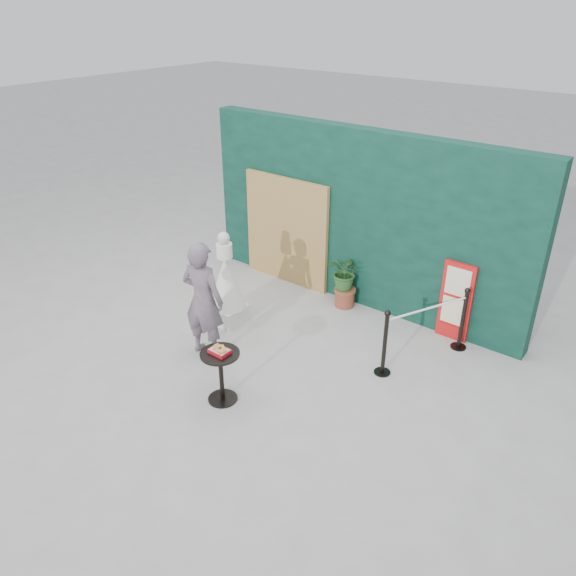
# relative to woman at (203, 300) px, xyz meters

# --- Properties ---
(ground) EXTENTS (60.00, 60.00, 0.00)m
(ground) POSITION_rel_woman_xyz_m (0.86, -0.29, -0.90)
(ground) COLOR #ADAAA5
(ground) RESTS_ON ground
(back_wall) EXTENTS (6.00, 0.30, 3.00)m
(back_wall) POSITION_rel_woman_xyz_m (0.86, 2.86, 0.60)
(back_wall) COLOR black
(back_wall) RESTS_ON ground
(bamboo_fence) EXTENTS (1.80, 0.08, 2.00)m
(bamboo_fence) POSITION_rel_woman_xyz_m (-0.54, 2.65, 0.10)
(bamboo_fence) COLOR tan
(bamboo_fence) RESTS_ON ground
(woman) EXTENTS (0.73, 0.55, 1.81)m
(woman) POSITION_rel_woman_xyz_m (0.00, 0.00, 0.00)
(woman) COLOR slate
(woman) RESTS_ON ground
(menu_board) EXTENTS (0.50, 0.07, 1.30)m
(menu_board) POSITION_rel_woman_xyz_m (2.76, 2.66, -0.25)
(menu_board) COLOR red
(menu_board) RESTS_ON ground
(statue) EXTENTS (0.62, 0.62, 1.59)m
(statue) POSITION_rel_woman_xyz_m (-0.38, 0.87, -0.25)
(statue) COLOR white
(statue) RESTS_ON ground
(cafe_table) EXTENTS (0.52, 0.52, 0.75)m
(cafe_table) POSITION_rel_woman_xyz_m (0.98, -0.67, -0.40)
(cafe_table) COLOR black
(cafe_table) RESTS_ON ground
(food_basket) EXTENTS (0.26, 0.19, 0.11)m
(food_basket) POSITION_rel_woman_xyz_m (0.98, -0.67, -0.12)
(food_basket) COLOR #B21320
(food_basket) RESTS_ON cafe_table
(planter) EXTENTS (0.56, 0.49, 0.95)m
(planter) POSITION_rel_woman_xyz_m (0.87, 2.49, -0.35)
(planter) COLOR brown
(planter) RESTS_ON ground
(stanchion_barrier) EXTENTS (0.84, 1.54, 1.03)m
(stanchion_barrier) POSITION_rel_woman_xyz_m (2.67, 1.82, -0.41)
(stanchion_barrier) COLOR black
(stanchion_barrier) RESTS_ON ground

